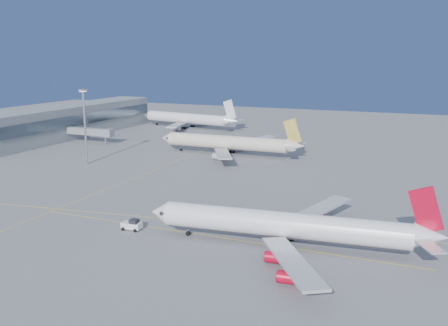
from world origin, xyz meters
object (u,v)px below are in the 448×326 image
Objects in this scene: light_mast at (85,120)px; airliner_third at (189,119)px; airliner_virgin at (289,226)px; airliner_etihad at (230,143)px; pushback_tug at (132,225)px.

airliner_third is at bearing 94.48° from light_mast.
airliner_virgin is 97.68m from airliner_etihad.
airliner_virgin is 1.01× the size of airliner_etihad.
airliner_virgin is at bearing 4.00° from pushback_tug.
airliner_etihad is at bearing 41.08° from light_mast.
light_mast reaches higher than airliner_virgin.
airliner_etihad is 0.97× the size of airliner_third.
pushback_tug is (12.90, -88.88, -3.63)m from airliner_etihad.
light_mast is at bearing 133.28° from pushback_tug.
airliner_etihad is 13.21× the size of pushback_tug.
airliner_etihad is at bearing 95.97° from pushback_tug.
airliner_etihad is 2.24× the size of light_mast.
airliner_third is 96.97m from light_mast.
airliner_third is (-96.82, 145.19, 0.50)m from airliner_virgin.
airliner_third is at bearing 110.17° from pushback_tug.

